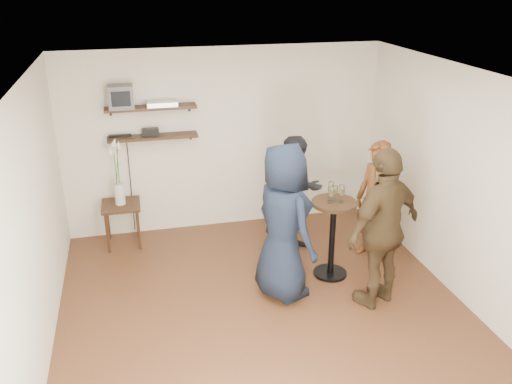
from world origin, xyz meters
TOP-DOWN VIEW (x-y plane):
  - room at (0.00, 0.00)m, footprint 4.58×5.08m
  - shelf_upper at (-1.00, 2.38)m, footprint 1.20×0.25m
  - shelf_lower at (-1.00, 2.38)m, footprint 1.20×0.25m
  - crt_monitor at (-1.37, 2.38)m, footprint 0.32×0.30m
  - dvd_deck at (-0.85, 2.38)m, footprint 0.40×0.24m
  - radio at (-1.03, 2.38)m, footprint 0.22×0.10m
  - power_strip at (-1.43, 2.42)m, footprint 0.30×0.05m
  - side_table at (-1.50, 2.15)m, footprint 0.51×0.51m
  - vase_lilies at (-1.50, 2.15)m, footprint 0.19×0.19m
  - drinks_table at (0.99, 0.73)m, footprint 0.54×0.54m
  - wine_glass_fl at (0.93, 0.70)m, footprint 0.06×0.06m
  - wine_glass_fr at (1.06, 0.69)m, footprint 0.07×0.07m
  - wine_glass_bl at (0.97, 0.80)m, footprint 0.07×0.07m
  - wine_glass_br at (1.00, 0.75)m, footprint 0.06×0.06m
  - person_plaid at (1.68, 1.03)m, footprint 0.58×0.68m
  - person_dark at (0.75, 1.44)m, footprint 0.93×0.82m
  - person_navy at (0.29, 0.46)m, footprint 0.87×1.05m
  - person_brown at (1.30, 0.04)m, footprint 1.17×0.86m

SIDE VIEW (x-z plane):
  - side_table at x=-1.50m, z-range 0.20..0.81m
  - drinks_table at x=0.99m, z-range 0.14..1.13m
  - person_plaid at x=1.68m, z-range 0.00..1.59m
  - person_dark at x=0.75m, z-range 0.00..1.60m
  - vase_lilies at x=-1.50m, z-range 0.44..1.38m
  - person_navy at x=0.29m, z-range 0.00..1.84m
  - person_brown at x=1.30m, z-range 0.00..1.85m
  - wine_glass_br at x=1.00m, z-range 1.03..1.21m
  - wine_glass_fl at x=0.93m, z-range 1.03..1.22m
  - wine_glass_fr at x=1.06m, z-range 1.03..1.24m
  - wine_glass_bl at x=0.97m, z-range 1.03..1.26m
  - room at x=0.00m, z-range -0.04..2.64m
  - shelf_lower at x=-1.00m, z-range 1.43..1.47m
  - power_strip at x=-1.43m, z-range 1.47..1.50m
  - radio at x=-1.03m, z-range 1.47..1.57m
  - shelf_upper at x=-1.00m, z-range 1.83..1.87m
  - dvd_deck at x=-0.85m, z-range 1.87..1.93m
  - crt_monitor at x=-1.37m, z-range 1.87..2.17m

